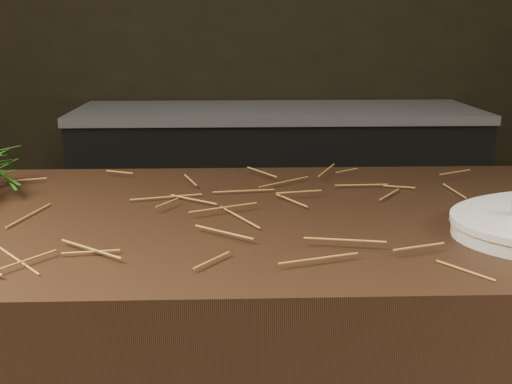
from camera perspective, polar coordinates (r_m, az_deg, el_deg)
back_counter at (r=3.03m, az=1.81°, el=-0.41°), size 1.82×0.62×0.84m
straw_bedding at (r=1.08m, az=-7.19°, el=-1.45°), size 1.40×0.60×0.02m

